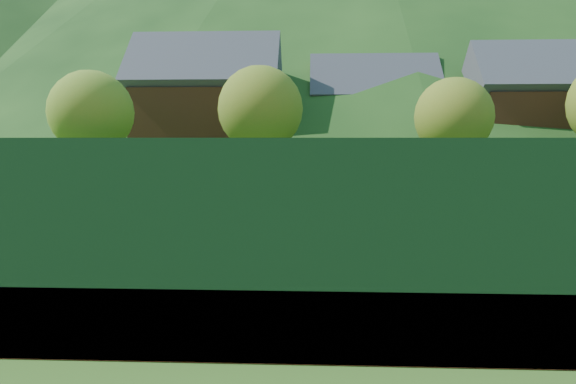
{
  "coord_description": "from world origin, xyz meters",
  "views": [
    {
      "loc": [
        -0.13,
        -18.57,
        3.01
      ],
      "look_at": [
        -0.99,
        0.0,
        1.06
      ],
      "focal_mm": 32.0,
      "sensor_mm": 36.0,
      "label": 1
    }
  ],
  "objects_px": {
    "student_b": "(409,197)",
    "student_c": "(480,196)",
    "coach": "(264,198)",
    "student_d": "(553,193)",
    "ball_hopper": "(65,215)",
    "chalet_right": "(531,114)",
    "student_a": "(402,198)",
    "tennis_net": "(315,207)",
    "chalet_left": "(207,110)",
    "chalet_mid": "(373,119)"
  },
  "relations": [
    {
      "from": "student_b",
      "to": "chalet_left",
      "type": "distance_m",
      "value": 31.91
    },
    {
      "from": "student_c",
      "to": "chalet_right",
      "type": "distance_m",
      "value": 32.12
    },
    {
      "from": "student_b",
      "to": "ball_hopper",
      "type": "bearing_deg",
      "value": 4.04
    },
    {
      "from": "student_d",
      "to": "chalet_mid",
      "type": "bearing_deg",
      "value": -76.17
    },
    {
      "from": "student_d",
      "to": "ball_hopper",
      "type": "distance_m",
      "value": 18.78
    },
    {
      "from": "tennis_net",
      "to": "chalet_mid",
      "type": "height_order",
      "value": "chalet_mid"
    },
    {
      "from": "student_b",
      "to": "chalet_left",
      "type": "relative_size",
      "value": 0.1
    },
    {
      "from": "coach",
      "to": "chalet_mid",
      "type": "height_order",
      "value": "chalet_mid"
    },
    {
      "from": "chalet_left",
      "to": "tennis_net",
      "type": "bearing_deg",
      "value": -71.57
    },
    {
      "from": "student_b",
      "to": "tennis_net",
      "type": "bearing_deg",
      "value": 1.12
    },
    {
      "from": "ball_hopper",
      "to": "chalet_left",
      "type": "xyz_separation_m",
      "value": [
        -2.59,
        33.9,
        4.88
      ]
    },
    {
      "from": "chalet_left",
      "to": "ball_hopper",
      "type": "bearing_deg",
      "value": -85.62
    },
    {
      "from": "tennis_net",
      "to": "ball_hopper",
      "type": "xyz_separation_m",
      "value": [
        -7.41,
        -3.9,
        0.25
      ]
    },
    {
      "from": "student_b",
      "to": "tennis_net",
      "type": "distance_m",
      "value": 4.05
    },
    {
      "from": "chalet_left",
      "to": "chalet_mid",
      "type": "height_order",
      "value": "chalet_left"
    },
    {
      "from": "student_c",
      "to": "chalet_mid",
      "type": "distance_m",
      "value": 33.0
    },
    {
      "from": "ball_hopper",
      "to": "chalet_right",
      "type": "relative_size",
      "value": 0.08
    },
    {
      "from": "student_b",
      "to": "chalet_mid",
      "type": "xyz_separation_m",
      "value": [
        2.28,
        32.39,
        4.27
      ]
    },
    {
      "from": "coach",
      "to": "chalet_right",
      "type": "relative_size",
      "value": 0.17
    },
    {
      "from": "student_b",
      "to": "ball_hopper",
      "type": "height_order",
      "value": "student_b"
    },
    {
      "from": "student_c",
      "to": "chalet_mid",
      "type": "xyz_separation_m",
      "value": [
        -0.34,
        32.73,
        4.19
      ]
    },
    {
      "from": "student_a",
      "to": "tennis_net",
      "type": "distance_m",
      "value": 3.67
    },
    {
      "from": "student_d",
      "to": "chalet_left",
      "type": "bearing_deg",
      "value": -46.79
    },
    {
      "from": "student_b",
      "to": "student_d",
      "type": "height_order",
      "value": "student_d"
    },
    {
      "from": "chalet_left",
      "to": "chalet_mid",
      "type": "relative_size",
      "value": 1.09
    },
    {
      "from": "ball_hopper",
      "to": "chalet_left",
      "type": "height_order",
      "value": "chalet_left"
    },
    {
      "from": "tennis_net",
      "to": "chalet_mid",
      "type": "bearing_deg",
      "value": 79.99
    },
    {
      "from": "student_d",
      "to": "chalet_mid",
      "type": "height_order",
      "value": "chalet_mid"
    },
    {
      "from": "student_c",
      "to": "student_d",
      "type": "relative_size",
      "value": 1.09
    },
    {
      "from": "student_a",
      "to": "chalet_right",
      "type": "bearing_deg",
      "value": -112.49
    },
    {
      "from": "student_d",
      "to": "tennis_net",
      "type": "height_order",
      "value": "student_d"
    },
    {
      "from": "student_b",
      "to": "student_c",
      "type": "bearing_deg",
      "value": 150.31
    },
    {
      "from": "student_c",
      "to": "student_a",
      "type": "bearing_deg",
      "value": -6.17
    },
    {
      "from": "ball_hopper",
      "to": "student_a",
      "type": "bearing_deg",
      "value": 26.04
    },
    {
      "from": "tennis_net",
      "to": "chalet_right",
      "type": "height_order",
      "value": "chalet_right"
    },
    {
      "from": "student_c",
      "to": "chalet_left",
      "type": "relative_size",
      "value": 0.11
    },
    {
      "from": "student_a",
      "to": "chalet_left",
      "type": "height_order",
      "value": "chalet_left"
    },
    {
      "from": "student_c",
      "to": "chalet_mid",
      "type": "relative_size",
      "value": 0.12
    },
    {
      "from": "student_b",
      "to": "student_d",
      "type": "xyz_separation_m",
      "value": [
        6.25,
        1.63,
        0.01
      ]
    },
    {
      "from": "coach",
      "to": "student_a",
      "type": "height_order",
      "value": "coach"
    },
    {
      "from": "coach",
      "to": "student_d",
      "type": "xyz_separation_m",
      "value": [
        11.69,
        4.58,
        -0.27
      ]
    },
    {
      "from": "student_c",
      "to": "tennis_net",
      "type": "xyz_separation_m",
      "value": [
        -6.34,
        -1.27,
        -0.28
      ]
    },
    {
      "from": "student_a",
      "to": "student_d",
      "type": "bearing_deg",
      "value": -156.56
    },
    {
      "from": "coach",
      "to": "chalet_left",
      "type": "distance_m",
      "value": 32.75
    },
    {
      "from": "student_c",
      "to": "coach",
      "type": "bearing_deg",
      "value": 13.92
    },
    {
      "from": "student_a",
      "to": "tennis_net",
      "type": "height_order",
      "value": "student_a"
    },
    {
      "from": "coach",
      "to": "student_a",
      "type": "distance_m",
      "value": 5.81
    },
    {
      "from": "student_a",
      "to": "student_b",
      "type": "xyz_separation_m",
      "value": [
        0.32,
        0.23,
        0.03
      ]
    },
    {
      "from": "tennis_net",
      "to": "chalet_mid",
      "type": "distance_m",
      "value": 34.81
    },
    {
      "from": "student_d",
      "to": "tennis_net",
      "type": "xyz_separation_m",
      "value": [
        -9.97,
        -3.24,
        -0.22
      ]
    }
  ]
}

